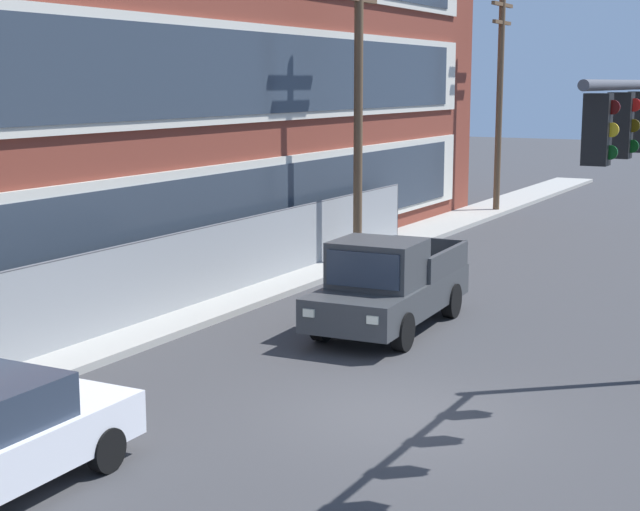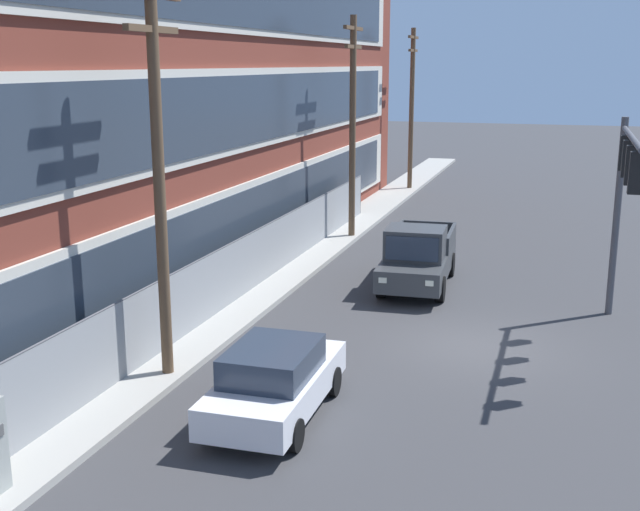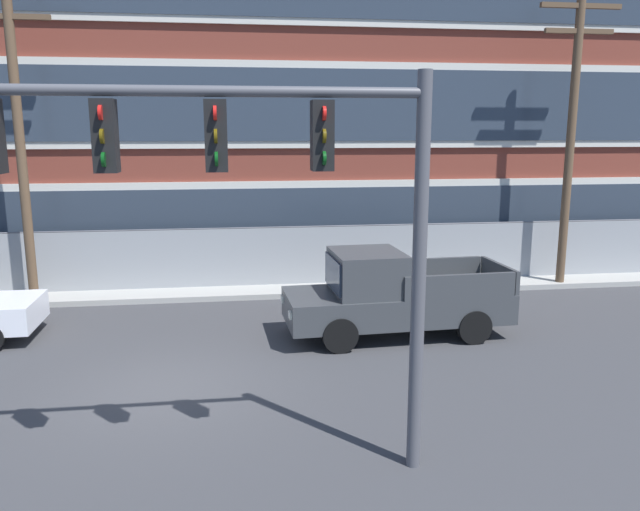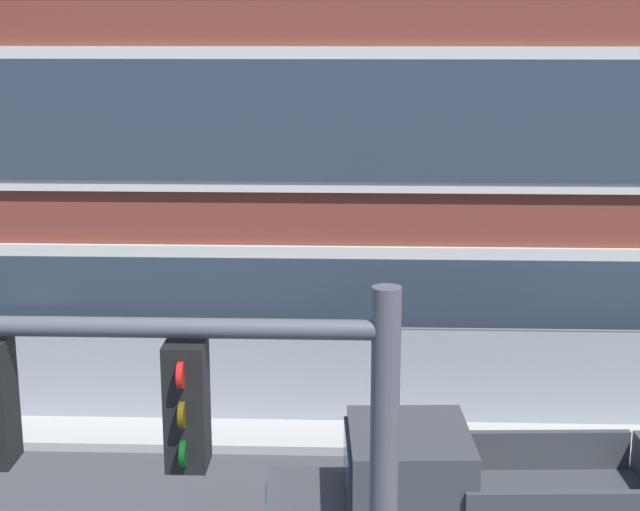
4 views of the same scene
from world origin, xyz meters
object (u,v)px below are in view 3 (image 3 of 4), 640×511
utility_pole_near_corner (18,127)px  traffic_signal_mast (255,179)px  pickup_truck_dark_grey (391,296)px  utility_pole_midblock (571,128)px

utility_pole_near_corner → traffic_signal_mast: bearing=-58.8°
pickup_truck_dark_grey → utility_pole_midblock: 8.53m
traffic_signal_mast → utility_pole_midblock: bearing=44.8°
utility_pole_near_corner → utility_pole_midblock: (15.79, -0.11, -0.03)m
traffic_signal_mast → pickup_truck_dark_grey: bearing=60.0°
pickup_truck_dark_grey → traffic_signal_mast: bearing=-120.0°
pickup_truck_dark_grey → utility_pole_near_corner: size_ratio=0.61×
pickup_truck_dark_grey → utility_pole_midblock: bearing=31.3°
traffic_signal_mast → pickup_truck_dark_grey: size_ratio=1.17×
pickup_truck_dark_grey → utility_pole_near_corner: 10.91m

